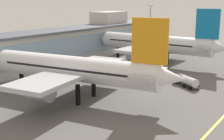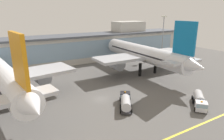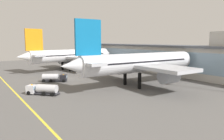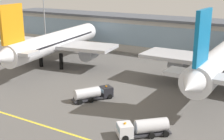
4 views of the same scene
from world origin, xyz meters
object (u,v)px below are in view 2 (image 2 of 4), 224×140
airliner_near_left (3,76)px  baggage_tug_near (126,101)px  fuel_tanker_truck (200,101)px  airliner_near_right (143,54)px  apron_light_mast_centre (163,30)px

airliner_near_left → baggage_tug_near: airliner_near_left is taller
airliner_near_left → baggage_tug_near: size_ratio=5.91×
fuel_tanker_truck → airliner_near_left: bearing=-76.5°
airliner_near_left → fuel_tanker_truck: size_ratio=6.44×
airliner_near_right → apron_light_mast_centre: bearing=-57.4°
fuel_tanker_truck → apron_light_mast_centre: apron_light_mast_centre is taller
airliner_near_right → apron_light_mast_centre: (25.53, 16.14, 6.55)m
airliner_near_right → apron_light_mast_centre: 30.91m
airliner_near_right → apron_light_mast_centre: size_ratio=2.52×
fuel_tanker_truck → apron_light_mast_centre: 57.33m
fuel_tanker_truck → baggage_tug_near: 18.66m
fuel_tanker_truck → airliner_near_right: bearing=-144.8°
baggage_tug_near → fuel_tanker_truck: bearing=-88.5°
airliner_near_right → baggage_tug_near: size_ratio=5.93×
airliner_near_left → apron_light_mast_centre: (73.32, 19.26, 6.80)m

